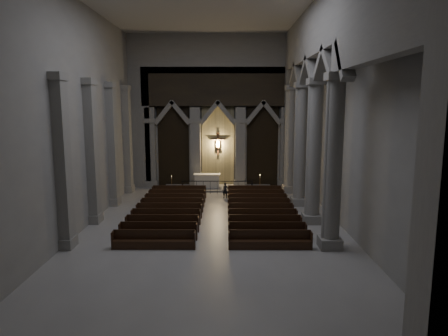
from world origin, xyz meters
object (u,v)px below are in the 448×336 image
at_px(candle_stand_right, 260,187).
at_px(altar, 207,181).
at_px(altar_rail, 217,185).
at_px(worshipper, 225,190).
at_px(pews, 215,213).
at_px(candle_stand_left, 172,188).

bearing_deg(candle_stand_right, altar, 164.22).
distance_m(altar, altar_rail, 2.02).
bearing_deg(worshipper, pews, -84.54).
relative_size(altar, altar_rail, 0.40).
xyz_separation_m(altar, altar_rail, (0.85, -1.83, 0.01)).
height_order(altar, worshipper, altar).
xyz_separation_m(altar, pews, (0.85, -8.07, -0.40)).
bearing_deg(altar_rail, worshipper, -64.58).
distance_m(candle_stand_left, worshipper, 4.53).
xyz_separation_m(altar_rail, pews, (0.00, -6.24, -0.41)).
relative_size(altar_rail, candle_stand_right, 3.84).
bearing_deg(pews, altar_rail, 90.00).
distance_m(candle_stand_right, worshipper, 3.28).
xyz_separation_m(altar, worshipper, (1.45, -3.11, -0.12)).
height_order(candle_stand_right, worshipper, candle_stand_right).
height_order(altar, candle_stand_left, candle_stand_left).
height_order(pews, worshipper, worshipper).
bearing_deg(candle_stand_left, pews, -63.19).
height_order(candle_stand_left, pews, candle_stand_left).
distance_m(altar, worshipper, 3.43).
relative_size(candle_stand_left, pews, 0.12).
relative_size(altar, candle_stand_left, 1.62).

